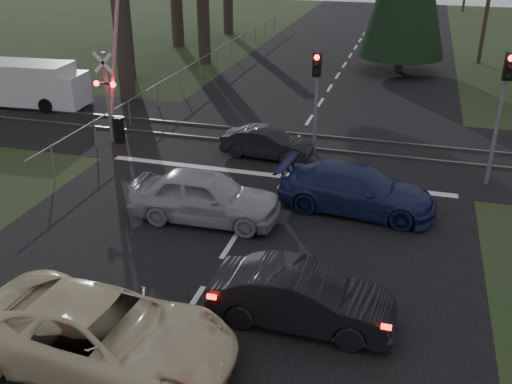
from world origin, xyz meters
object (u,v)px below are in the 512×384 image
(crossing_signal, at_px, (113,95))
(traffic_signal_right, at_px, (505,94))
(cream_coupe, at_px, (102,333))
(silver_car, at_px, (205,196))
(dark_hatchback, at_px, (302,298))
(dark_car_far, at_px, (267,143))
(traffic_signal_center, at_px, (316,86))
(blue_sedan, at_px, (356,189))
(white_van, at_px, (32,84))

(crossing_signal, height_order, traffic_signal_right, crossing_signal)
(traffic_signal_right, xyz_separation_m, cream_coupe, (-8.54, -11.87, -2.52))
(crossing_signal, distance_m, traffic_signal_right, 14.88)
(crossing_signal, relative_size, silver_car, 1.48)
(crossing_signal, xyz_separation_m, traffic_signal_right, (14.82, -0.31, 1.26))
(dark_hatchback, relative_size, dark_car_far, 1.19)
(traffic_signal_center, height_order, dark_hatchback, traffic_signal_center)
(silver_car, distance_m, blue_sedan, 4.85)
(white_van, bearing_deg, dark_hatchback, -42.84)
(traffic_signal_right, distance_m, dark_car_far, 8.74)
(crossing_signal, distance_m, silver_car, 8.26)
(traffic_signal_right, bearing_deg, traffic_signal_center, 169.59)
(crossing_signal, relative_size, traffic_signal_right, 1.48)
(silver_car, distance_m, white_van, 15.71)
(cream_coupe, xyz_separation_m, white_van, (-12.95, 15.93, 0.31))
(crossing_signal, xyz_separation_m, dark_hatchback, (9.99, -9.71, -1.35))
(traffic_signal_right, height_order, dark_car_far, traffic_signal_right)
(dark_hatchback, distance_m, blue_sedan, 6.18)
(dark_hatchback, bearing_deg, traffic_signal_center, 10.55)
(dark_hatchback, xyz_separation_m, blue_sedan, (0.50, 6.16, 0.03))
(crossing_signal, distance_m, traffic_signal_center, 8.36)
(white_van, bearing_deg, silver_car, -39.90)
(crossing_signal, height_order, dark_hatchback, crossing_signal)
(dark_hatchback, bearing_deg, dark_car_far, 20.77)
(traffic_signal_right, height_order, dark_hatchback, traffic_signal_right)
(traffic_signal_right, height_order, white_van, traffic_signal_right)
(dark_hatchback, xyz_separation_m, white_van, (-16.66, 13.45, 0.40))
(cream_coupe, xyz_separation_m, silver_car, (-0.24, 6.70, 0.01))
(blue_sedan, xyz_separation_m, dark_car_far, (-3.96, 3.67, -0.14))
(crossing_signal, relative_size, blue_sedan, 1.38)
(traffic_signal_center, xyz_separation_m, dark_car_far, (-1.75, -0.78, -2.22))
(white_van, bearing_deg, blue_sedan, -26.96)
(dark_hatchback, distance_m, silver_car, 5.79)
(silver_car, xyz_separation_m, blue_sedan, (4.45, 1.93, -0.07))
(crossing_signal, distance_m, cream_coupe, 13.76)
(dark_car_far, xyz_separation_m, white_van, (-13.19, 3.63, 0.52))
(dark_car_far, bearing_deg, traffic_signal_right, -88.64)
(silver_car, bearing_deg, dark_hatchback, -138.02)
(traffic_signal_right, relative_size, white_van, 0.82)
(silver_car, xyz_separation_m, dark_car_far, (0.48, 5.60, -0.21))
(dark_hatchback, relative_size, white_van, 0.75)
(traffic_signal_center, relative_size, dark_car_far, 1.15)
(dark_hatchback, bearing_deg, crossing_signal, 47.16)
(dark_hatchback, bearing_deg, white_van, 52.42)
(cream_coupe, relative_size, blue_sedan, 1.13)
(traffic_signal_right, relative_size, dark_hatchback, 1.10)
(cream_coupe, bearing_deg, traffic_signal_center, -5.38)
(dark_car_far, bearing_deg, silver_car, 179.36)
(crossing_signal, bearing_deg, cream_coupe, -62.72)
(traffic_signal_center, distance_m, dark_car_far, 2.93)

